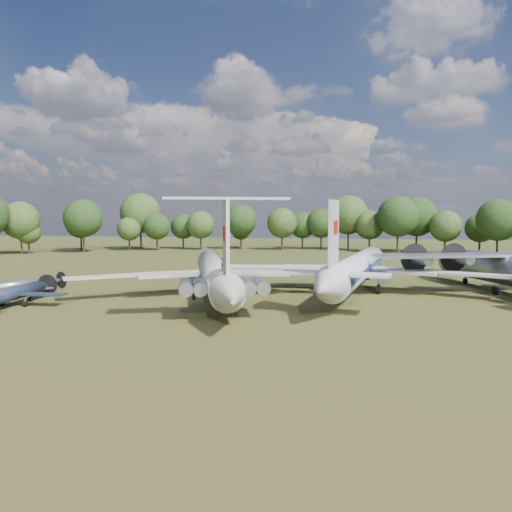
% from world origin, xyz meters
% --- Properties ---
extents(ground, '(300.00, 300.00, 0.00)m').
position_xyz_m(ground, '(0.00, 0.00, 0.00)').
color(ground, '#253C14').
rests_on(ground, ground).
extents(il62_airliner, '(48.33, 54.80, 4.49)m').
position_xyz_m(il62_airliner, '(0.52, 0.22, 2.24)').
color(il62_airliner, silver).
rests_on(il62_airliner, ground).
extents(tu104_jet, '(42.71, 52.81, 4.80)m').
position_xyz_m(tu104_jet, '(17.37, 7.74, 2.40)').
color(tu104_jet, silver).
rests_on(tu104_jet, ground).
extents(an12_transport, '(45.22, 47.56, 5.00)m').
position_xyz_m(an12_transport, '(36.13, 9.82, 2.50)').
color(an12_transport, '#95989D').
rests_on(an12_transport, ground).
extents(small_prop_west, '(11.61, 15.29, 2.15)m').
position_xyz_m(small_prop_west, '(-19.33, -9.72, 1.08)').
color(small_prop_west, black).
rests_on(small_prop_west, ground).
extents(small_prop_northwest, '(13.67, 15.61, 1.91)m').
position_xyz_m(small_prop_northwest, '(-23.43, -3.08, 0.95)').
color(small_prop_northwest, '#919398').
rests_on(small_prop_northwest, ground).
extents(person_on_il62, '(0.80, 0.78, 1.85)m').
position_xyz_m(person_on_il62, '(4.68, -11.63, 5.41)').
color(person_on_il62, '#8B5E46').
rests_on(person_on_il62, il62_airliner).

